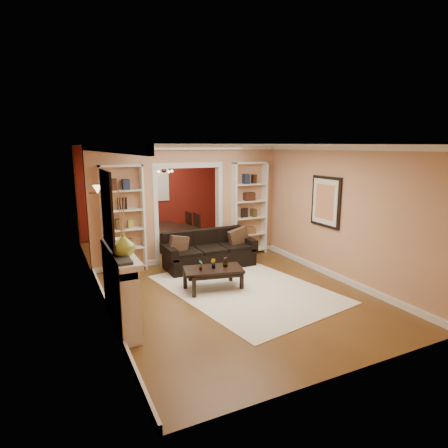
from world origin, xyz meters
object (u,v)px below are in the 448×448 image
sofa (209,249)px  bookshelf_right (249,209)px  coffee_table (213,279)px  dining_table (166,236)px  bookshelf_left (123,219)px  fireplace (122,287)px

sofa → bookshelf_right: size_ratio=0.90×
coffee_table → sofa: bearing=82.1°
coffee_table → bookshelf_right: (1.82, 1.86, 0.94)m
bookshelf_right → dining_table: size_ratio=1.58×
coffee_table → dining_table: (0.16, 3.56, 0.05)m
sofa → bookshelf_right: bookshelf_right is taller
sofa → bookshelf_right: (1.34, 0.58, 0.75)m
coffee_table → bookshelf_right: size_ratio=0.48×
bookshelf_left → bookshelf_right: 3.10m
bookshelf_left → fireplace: size_ratio=1.35×
sofa → bookshelf_right: bearing=23.4°
coffee_table → fireplace: (-1.82, -0.67, 0.37)m
fireplace → sofa: bearing=40.3°
bookshelf_left → bookshelf_right: bearing=0.0°
bookshelf_left → fireplace: bearing=-102.0°
fireplace → dining_table: 4.68m
bookshelf_right → dining_table: bearing=134.3°
bookshelf_left → dining_table: size_ratio=1.58×
sofa → bookshelf_left: bookshelf_left is taller
sofa → bookshelf_left: bearing=161.8°
sofa → coffee_table: bearing=-110.5°
sofa → bookshelf_left: size_ratio=0.90×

